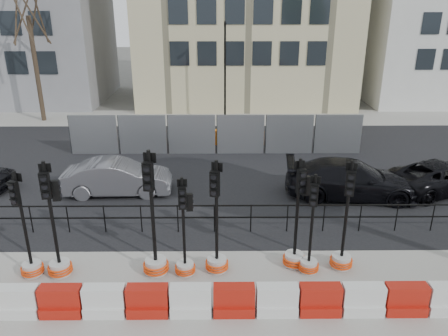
{
  "coord_description": "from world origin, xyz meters",
  "views": [
    {
      "loc": [
        0.2,
        -11.53,
        7.27
      ],
      "look_at": [
        0.33,
        3.0,
        1.59
      ],
      "focal_mm": 35.0,
      "sensor_mm": 36.0,
      "label": 1
    }
  ],
  "objects_px": {
    "car_c": "(351,179)",
    "traffic_signal_h": "(343,247)",
    "traffic_signal_a": "(29,255)",
    "traffic_signal_d": "(185,252)"
  },
  "relations": [
    {
      "from": "traffic_signal_a",
      "to": "traffic_signal_d",
      "type": "relative_size",
      "value": 1.07
    },
    {
      "from": "traffic_signal_d",
      "to": "traffic_signal_h",
      "type": "height_order",
      "value": "traffic_signal_h"
    },
    {
      "from": "car_c",
      "to": "traffic_signal_h",
      "type": "bearing_deg",
      "value": 168.06
    },
    {
      "from": "traffic_signal_a",
      "to": "car_c",
      "type": "xyz_separation_m",
      "value": [
        10.34,
        5.11,
        0.08
      ]
    },
    {
      "from": "traffic_signal_d",
      "to": "car_c",
      "type": "xyz_separation_m",
      "value": [
        6.05,
        5.1,
        0.03
      ]
    },
    {
      "from": "traffic_signal_d",
      "to": "traffic_signal_h",
      "type": "xyz_separation_m",
      "value": [
        4.44,
        0.27,
        -0.02
      ]
    },
    {
      "from": "car_c",
      "to": "traffic_signal_d",
      "type": "bearing_deg",
      "value": 136.54
    },
    {
      "from": "traffic_signal_a",
      "to": "car_c",
      "type": "bearing_deg",
      "value": 42.62
    },
    {
      "from": "traffic_signal_a",
      "to": "traffic_signal_d",
      "type": "distance_m",
      "value": 4.29
    },
    {
      "from": "traffic_signal_a",
      "to": "traffic_signal_h",
      "type": "relative_size",
      "value": 0.96
    }
  ]
}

